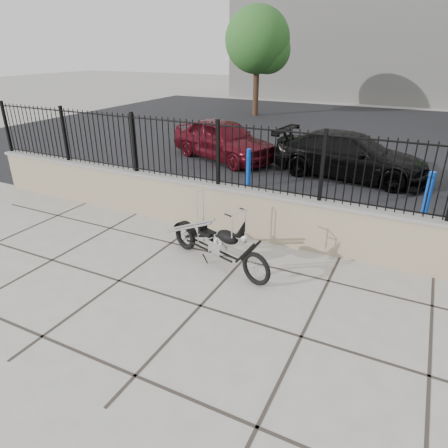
% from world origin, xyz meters
% --- Properties ---
extents(ground_plane, '(90.00, 90.00, 0.00)m').
position_xyz_m(ground_plane, '(0.00, 0.00, 0.00)').
color(ground_plane, '#99968E').
rests_on(ground_plane, ground).
extents(parking_lot, '(30.00, 30.00, 0.00)m').
position_xyz_m(parking_lot, '(0.00, 12.50, 0.00)').
color(parking_lot, black).
rests_on(parking_lot, ground).
extents(retaining_wall, '(14.00, 0.36, 0.96)m').
position_xyz_m(retaining_wall, '(0.00, 2.50, 0.48)').
color(retaining_wall, gray).
rests_on(retaining_wall, ground_plane).
extents(iron_fence, '(14.00, 0.08, 1.20)m').
position_xyz_m(iron_fence, '(0.00, 2.50, 1.56)').
color(iron_fence, black).
rests_on(iron_fence, retaining_wall).
extents(background_building, '(22.00, 6.00, 8.00)m').
position_xyz_m(background_building, '(0.00, 26.50, 4.00)').
color(background_building, beige).
rests_on(background_building, ground_plane).
extents(chopper_motorcycle, '(2.14, 1.02, 1.28)m').
position_xyz_m(chopper_motorcycle, '(-0.36, 1.17, 0.64)').
color(chopper_motorcycle, black).
rests_on(chopper_motorcycle, ground_plane).
extents(car_red, '(4.14, 2.82, 1.31)m').
position_xyz_m(car_red, '(-3.39, 7.47, 0.65)').
color(car_red, '#510B15').
rests_on(car_red, parking_lot).
extents(car_black, '(4.45, 2.16, 1.25)m').
position_xyz_m(car_black, '(0.68, 7.30, 0.62)').
color(car_black, black).
rests_on(car_black, parking_lot).
extents(bollard_a, '(0.14, 0.14, 1.03)m').
position_xyz_m(bollard_a, '(-1.51, 5.18, 0.51)').
color(bollard_a, '#0C28B9').
rests_on(bollard_a, ground_plane).
extents(bollard_b, '(0.17, 0.17, 1.13)m').
position_xyz_m(bollard_b, '(2.74, 4.67, 0.56)').
color(bollard_b, '#0B20B2').
rests_on(bollard_b, ground_plane).
extents(tree_left, '(3.26, 3.26, 5.51)m').
position_xyz_m(tree_left, '(-5.96, 16.38, 3.85)').
color(tree_left, '#382619').
rests_on(tree_left, ground_plane).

